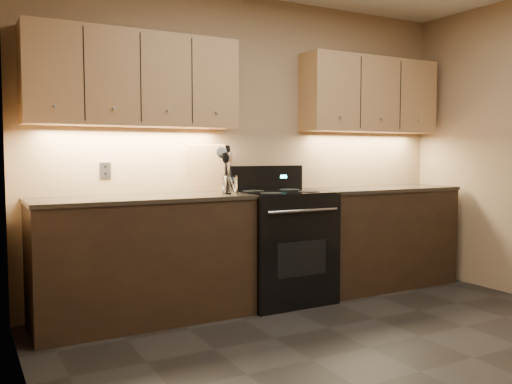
# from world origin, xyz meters

# --- Properties ---
(floor) EXTENTS (4.00, 4.00, 0.00)m
(floor) POSITION_xyz_m (0.00, 0.00, 0.00)
(floor) COLOR black
(floor) RESTS_ON ground
(wall_back) EXTENTS (4.00, 0.04, 2.60)m
(wall_back) POSITION_xyz_m (0.00, 2.00, 1.30)
(wall_back) COLOR #9A7F5A
(wall_back) RESTS_ON ground
(wall_left) EXTENTS (0.04, 4.00, 2.60)m
(wall_left) POSITION_xyz_m (-2.00, 0.00, 1.30)
(wall_left) COLOR #9A7F5A
(wall_left) RESTS_ON ground
(counter_left) EXTENTS (1.62, 0.62, 0.93)m
(counter_left) POSITION_xyz_m (-1.10, 1.70, 0.47)
(counter_left) COLOR black
(counter_left) RESTS_ON ground
(counter_right) EXTENTS (1.46, 0.62, 0.93)m
(counter_right) POSITION_xyz_m (1.18, 1.70, 0.47)
(counter_right) COLOR black
(counter_right) RESTS_ON ground
(stove) EXTENTS (0.76, 0.68, 1.14)m
(stove) POSITION_xyz_m (0.08, 1.68, 0.48)
(stove) COLOR black
(stove) RESTS_ON ground
(upper_cab_left) EXTENTS (1.60, 0.30, 0.70)m
(upper_cab_left) POSITION_xyz_m (-1.10, 1.85, 1.80)
(upper_cab_left) COLOR #A27451
(upper_cab_left) RESTS_ON wall_back
(upper_cab_right) EXTENTS (1.44, 0.30, 0.70)m
(upper_cab_right) POSITION_xyz_m (1.18, 1.85, 1.80)
(upper_cab_right) COLOR #A27451
(upper_cab_right) RESTS_ON wall_back
(outlet_plate) EXTENTS (0.08, 0.01, 0.12)m
(outlet_plate) POSITION_xyz_m (-1.30, 1.99, 1.12)
(outlet_plate) COLOR #B2B5BA
(outlet_plate) RESTS_ON wall_back
(utensil_crock) EXTENTS (0.13, 0.13, 0.15)m
(utensil_crock) POSITION_xyz_m (-0.42, 1.62, 1.00)
(utensil_crock) COLOR white
(utensil_crock) RESTS_ON counter_left
(cutting_board) EXTENTS (0.33, 0.18, 0.39)m
(cutting_board) POSITION_xyz_m (-0.48, 1.95, 1.13)
(cutting_board) COLOR tan
(cutting_board) RESTS_ON counter_left
(wooden_spoon) EXTENTS (0.12, 0.08, 0.31)m
(wooden_spoon) POSITION_xyz_m (-0.46, 1.62, 1.10)
(wooden_spoon) COLOR tan
(wooden_spoon) RESTS_ON utensil_crock
(black_spoon) EXTENTS (0.10, 0.09, 0.31)m
(black_spoon) POSITION_xyz_m (-0.43, 1.64, 1.10)
(black_spoon) COLOR black
(black_spoon) RESTS_ON utensil_crock
(black_turner) EXTENTS (0.11, 0.17, 0.39)m
(black_turner) POSITION_xyz_m (-0.40, 1.61, 1.14)
(black_turner) COLOR black
(black_turner) RESTS_ON utensil_crock
(steel_spatula) EXTENTS (0.17, 0.13, 0.35)m
(steel_spatula) POSITION_xyz_m (-0.41, 1.63, 1.11)
(steel_spatula) COLOR silver
(steel_spatula) RESTS_ON utensil_crock
(steel_skimmer) EXTENTS (0.18, 0.16, 0.37)m
(steel_skimmer) POSITION_xyz_m (-0.39, 1.60, 1.12)
(steel_skimmer) COLOR silver
(steel_skimmer) RESTS_ON utensil_crock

